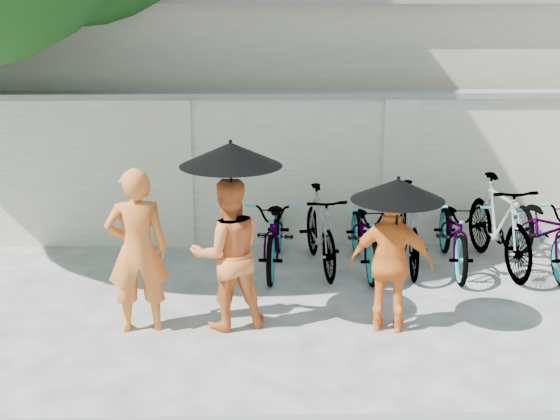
{
  "coord_description": "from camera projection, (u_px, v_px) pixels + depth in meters",
  "views": [
    {
      "loc": [
        0.1,
        -7.15,
        3.39
      ],
      "look_at": [
        0.34,
        0.91,
        1.1
      ],
      "focal_mm": 50.0,
      "sensor_mm": 36.0,
      "label": 1
    }
  ],
  "objects": [
    {
      "name": "ground",
      "position": [
        249.0,
        341.0,
        7.8
      ],
      "size": [
        80.0,
        80.0,
        0.0
      ],
      "primitive_type": "plane",
      "color": "silver"
    },
    {
      "name": "compound_wall",
      "position": [
        324.0,
        171.0,
        10.63
      ],
      "size": [
        20.0,
        0.3,
        2.0
      ],
      "primitive_type": "cube",
      "color": "white",
      "rests_on": "ground"
    },
    {
      "name": "building_behind",
      "position": [
        362.0,
        92.0,
        14.15
      ],
      "size": [
        14.0,
        6.0,
        3.2
      ],
      "primitive_type": "cube",
      "color": "beige",
      "rests_on": "ground"
    },
    {
      "name": "monk_left",
      "position": [
        137.0,
        250.0,
        7.85
      ],
      "size": [
        0.68,
        0.51,
        1.71
      ],
      "primitive_type": "imported",
      "rotation": [
        0.0,
        0.0,
        3.31
      ],
      "color": "orange",
      "rests_on": "ground"
    },
    {
      "name": "monk_center",
      "position": [
        228.0,
        254.0,
        7.94
      ],
      "size": [
        0.9,
        0.77,
        1.58
      ],
      "primitive_type": "imported",
      "rotation": [
        0.0,
        0.0,
        3.4
      ],
      "color": "orange",
      "rests_on": "ground"
    },
    {
      "name": "parasol_center",
      "position": [
        231.0,
        154.0,
        7.58
      ],
      "size": [
        1.01,
        1.01,
        1.06
      ],
      "color": "black",
      "rests_on": "ground"
    },
    {
      "name": "monk_right",
      "position": [
        391.0,
        263.0,
        7.86
      ],
      "size": [
        0.9,
        0.53,
        1.45
      ],
      "primitive_type": "imported",
      "rotation": [
        0.0,
        0.0,
        2.92
      ],
      "color": "orange",
      "rests_on": "ground"
    },
    {
      "name": "parasol_right",
      "position": [
        398.0,
        190.0,
        7.57
      ],
      "size": [
        0.92,
        0.92,
        0.8
      ],
      "color": "black",
      "rests_on": "ground"
    },
    {
      "name": "bike_0",
      "position": [
        276.0,
        231.0,
        9.7
      ],
      "size": [
        0.82,
        1.89,
        0.96
      ],
      "primitive_type": "imported",
      "rotation": [
        0.0,
        0.0,
        -0.1
      ],
      "color": "gray",
      "rests_on": "ground"
    },
    {
      "name": "bike_1",
      "position": [
        321.0,
        229.0,
        9.69
      ],
      "size": [
        0.69,
        1.75,
        1.02
      ],
      "primitive_type": "imported",
      "rotation": [
        0.0,
        0.0,
        0.12
      ],
      "color": "gray",
      "rests_on": "ground"
    },
    {
      "name": "bike_2",
      "position": [
        365.0,
        234.0,
        9.68
      ],
      "size": [
        0.68,
        1.78,
        0.93
      ],
      "primitive_type": "imported",
      "rotation": [
        0.0,
        0.0,
        0.04
      ],
      "color": "gray",
      "rests_on": "ground"
    },
    {
      "name": "bike_3",
      "position": [
        409.0,
        227.0,
        9.74
      ],
      "size": [
        0.6,
        1.77,
        1.05
      ],
      "primitive_type": "imported",
      "rotation": [
        0.0,
        0.0,
        -0.06
      ],
      "color": "gray",
      "rests_on": "ground"
    },
    {
      "name": "bike_4",
      "position": [
        454.0,
        232.0,
        9.71
      ],
      "size": [
        0.76,
        1.86,
        0.95
      ],
      "primitive_type": "imported",
      "rotation": [
        0.0,
        0.0,
        -0.07
      ],
      "color": "gray",
      "rests_on": "ground"
    },
    {
      "name": "bike_5",
      "position": [
        499.0,
        224.0,
        9.71
      ],
      "size": [
        0.75,
        1.96,
        1.15
      ],
      "primitive_type": "imported",
      "rotation": [
        0.0,
        0.0,
        0.11
      ],
      "color": "gray",
      "rests_on": "ground"
    },
    {
      "name": "bike_6",
      "position": [
        545.0,
        231.0,
        9.68
      ],
      "size": [
        0.79,
        1.94,
        1.0
      ],
      "primitive_type": "imported",
      "rotation": [
        0.0,
        0.0,
        0.07
      ],
      "color": "gray",
      "rests_on": "ground"
    }
  ]
}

